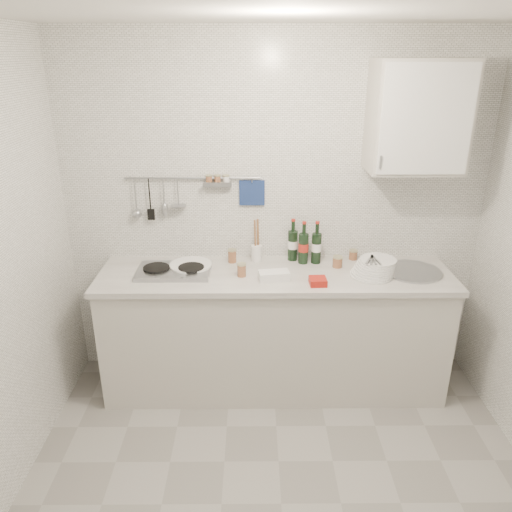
{
  "coord_description": "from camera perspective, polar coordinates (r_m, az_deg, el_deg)",
  "views": [
    {
      "loc": [
        -0.16,
        -2.05,
        2.33
      ],
      "look_at": [
        -0.13,
        0.9,
        1.13
      ],
      "focal_mm": 35.0,
      "sensor_mm": 36.0,
      "label": 1
    }
  ],
  "objects": [
    {
      "name": "jar_b",
      "position": [
        3.72,
        11.05,
        0.17
      ],
      "size": [
        0.06,
        0.06,
        0.07
      ],
      "rotation": [
        0.0,
        0.0,
        0.42
      ],
      "color": "brown",
      "rests_on": "counter"
    },
    {
      "name": "strawberry_punnet",
      "position": [
        3.29,
        7.08,
        -2.89
      ],
      "size": [
        0.11,
        0.11,
        0.05
      ],
      "primitive_type": "cube",
      "rotation": [
        0.0,
        0.0,
        0.04
      ],
      "color": "red",
      "rests_on": "counter"
    },
    {
      "name": "wine_bottles",
      "position": [
        3.59,
        5.54,
        1.64
      ],
      "size": [
        0.24,
        0.13,
        0.31
      ],
      "rotation": [
        0.0,
        0.0,
        -0.32
      ],
      "color": "black",
      "rests_on": "counter"
    },
    {
      "name": "jar_a",
      "position": [
        3.6,
        -2.74,
        0.03
      ],
      "size": [
        0.06,
        0.06,
        0.1
      ],
      "rotation": [
        0.0,
        0.0,
        -0.38
      ],
      "color": "brown",
      "rests_on": "counter"
    },
    {
      "name": "wall_rail",
      "position": [
        3.56,
        -7.56,
        7.33
      ],
      "size": [
        0.98,
        0.09,
        0.34
      ],
      "color": "#93969B",
      "rests_on": "back_wall"
    },
    {
      "name": "jar_c",
      "position": [
        3.57,
        9.3,
        -0.63
      ],
      "size": [
        0.07,
        0.07,
        0.08
      ],
      "rotation": [
        0.0,
        0.0,
        0.03
      ],
      "color": "brown",
      "rests_on": "counter"
    },
    {
      "name": "plate_stack_sink",
      "position": [
        3.48,
        13.38,
        -1.31
      ],
      "size": [
        0.31,
        0.3,
        0.12
      ],
      "rotation": [
        0.0,
        0.0,
        -0.16
      ],
      "color": "white",
      "rests_on": "counter"
    },
    {
      "name": "back_wall",
      "position": [
        3.61,
        2.09,
        4.84
      ],
      "size": [
        3.0,
        0.02,
        2.5
      ],
      "primitive_type": "cube",
      "color": "silver",
      "rests_on": "floor"
    },
    {
      "name": "jar_d",
      "position": [
        3.38,
        -1.66,
        -1.58
      ],
      "size": [
        0.06,
        0.06,
        0.09
      ],
      "rotation": [
        0.0,
        0.0,
        -0.42
      ],
      "color": "brown",
      "rests_on": "counter"
    },
    {
      "name": "floor",
      "position": [
        3.11,
        2.91,
        -26.43
      ],
      "size": [
        3.0,
        3.0,
        0.0
      ],
      "primitive_type": "plane",
      "color": "slate",
      "rests_on": "ground"
    },
    {
      "name": "plate_stack_hob",
      "position": [
        3.52,
        -7.56,
        -1.23
      ],
      "size": [
        0.31,
        0.31,
        0.04
      ],
      "rotation": [
        0.0,
        0.0,
        -0.17
      ],
      "color": "#4A70A8",
      "rests_on": "counter"
    },
    {
      "name": "ceiling",
      "position": [
        2.06,
        4.41,
        26.91
      ],
      "size": [
        3.0,
        3.0,
        0.0
      ],
      "primitive_type": "plane",
      "rotation": [
        3.14,
        0.0,
        0.0
      ],
      "color": "silver",
      "rests_on": "back_wall"
    },
    {
      "name": "butter_dish",
      "position": [
        3.33,
        2.07,
        -2.26
      ],
      "size": [
        0.21,
        0.13,
        0.06
      ],
      "primitive_type": "cube",
      "rotation": [
        0.0,
        0.0,
        0.14
      ],
      "color": "white",
      "rests_on": "counter"
    },
    {
      "name": "utensil_crock",
      "position": [
        3.62,
        0.06,
        0.59
      ],
      "size": [
        0.08,
        0.08,
        0.32
      ],
      "rotation": [
        0.0,
        0.0,
        -0.13
      ],
      "color": "white",
      "rests_on": "counter"
    },
    {
      "name": "wall_cabinet",
      "position": [
        3.45,
        18.03,
        14.89
      ],
      "size": [
        0.6,
        0.38,
        0.7
      ],
      "color": "#B9B5AB",
      "rests_on": "back_wall"
    },
    {
      "name": "counter",
      "position": [
        3.68,
        2.2,
        -8.81
      ],
      "size": [
        2.44,
        0.64,
        0.96
      ],
      "color": "#B9B5AB",
      "rests_on": "floor"
    }
  ]
}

